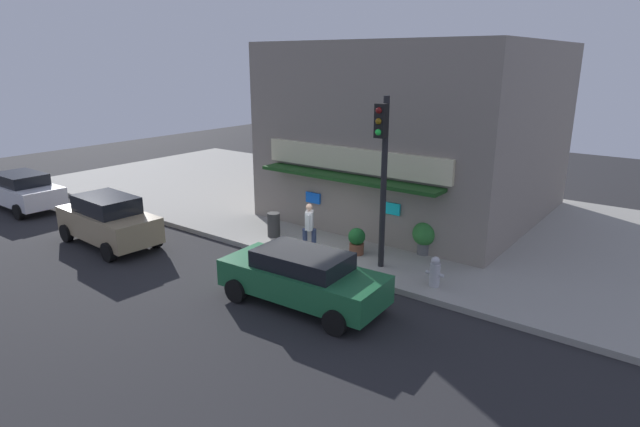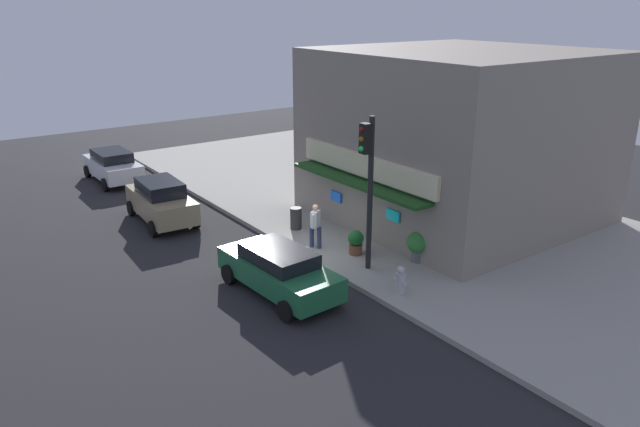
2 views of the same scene
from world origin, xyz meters
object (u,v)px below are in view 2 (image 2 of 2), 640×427
potted_plant_by_window (356,242)px  parked_car_white (113,165)px  potted_plant_by_doorway (418,244)px  parked_car_tan (161,201)px  parked_car_green (279,270)px  fire_hydrant (400,280)px  trash_can (296,218)px  pedestrian (315,224)px  traffic_light (368,174)px

potted_plant_by_window → parked_car_white: parked_car_white is taller
potted_plant_by_doorway → parked_car_tan: bearing=-150.2°
potted_plant_by_window → parked_car_tan: 8.66m
parked_car_green → parked_car_white: parked_car_white is taller
parked_car_green → potted_plant_by_doorway: bearing=77.7°
potted_plant_by_window → parked_car_tan: bearing=-152.0°
fire_hydrant → parked_car_green: bearing=-130.8°
trash_can → fire_hydrant: bearing=-4.2°
trash_can → pedestrian: size_ratio=0.52×
potted_plant_by_doorway → pedestrian: bearing=-145.3°
potted_plant_by_doorway → parked_car_white: parked_car_white is taller
potted_plant_by_doorway → traffic_light: bearing=-107.5°
pedestrian → potted_plant_by_window: (1.31, 0.80, -0.43)m
parked_car_green → parked_car_tan: bearing=-176.9°
fire_hydrant → parked_car_white: parked_car_white is taller
trash_can → potted_plant_by_window: bearing=5.3°
potted_plant_by_window → fire_hydrant: bearing=-14.2°
potted_plant_by_window → parked_car_tan: size_ratio=0.21×
fire_hydrant → traffic_light: bearing=172.2°
potted_plant_by_window → traffic_light: bearing=-24.0°
potted_plant_by_window → parked_car_white: (-14.79, -3.75, 0.18)m
pedestrian → potted_plant_by_doorway: 3.72m
parked_car_green → parked_car_white: 15.46m
trash_can → potted_plant_by_doorway: bearing=17.7°
parked_car_tan → traffic_light: bearing=21.9°
fire_hydrant → potted_plant_by_doorway: (-1.37, 2.09, 0.22)m
traffic_light → parked_car_green: size_ratio=1.12×
fire_hydrant → trash_can: bearing=175.8°
fire_hydrant → parked_car_tan: (-10.75, -3.28, 0.30)m
trash_can → parked_car_green: (3.99, -3.30, 0.18)m
trash_can → potted_plant_by_doorway: 5.32m
fire_hydrant → potted_plant_by_doorway: 2.51m
traffic_light → potted_plant_by_window: size_ratio=5.83×
potted_plant_by_doorway → parked_car_white: 17.29m
trash_can → parked_car_white: (-11.47, -3.44, 0.21)m
parked_car_green → parked_car_tan: parked_car_tan is taller
parked_car_green → parked_car_white: size_ratio=1.08×
traffic_light → trash_can: bearing=177.3°
fire_hydrant → parked_car_green: 3.73m
parked_car_green → trash_can: bearing=140.4°
parked_car_green → traffic_light: bearing=80.9°
potted_plant_by_doorway → parked_car_green: 5.03m
traffic_light → parked_car_tan: traffic_light is taller
traffic_light → parked_car_green: (-0.49, -3.09, -2.66)m
pedestrian → potted_plant_by_window: pedestrian is taller
fire_hydrant → pedestrian: pedestrian is taller
potted_plant_by_window → parked_car_white: size_ratio=0.21×
fire_hydrant → potted_plant_by_window: size_ratio=1.00×
trash_can → parked_car_tan: parked_car_tan is taller
trash_can → parked_car_tan: (-4.32, -3.75, 0.29)m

